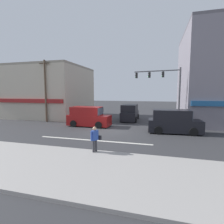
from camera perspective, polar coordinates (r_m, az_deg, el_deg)
The scene contains 10 objects.
ground_plane at distance 16.82m, azimuth -1.83°, elevation -6.15°, with size 120.00×120.00×0.00m, color #333335.
lane_marking_stripe at distance 13.61m, azimuth -6.21°, elevation -9.17°, with size 9.00×0.24×0.01m, color silver.
sidewalk_curb at distance 9.37m, azimuth -17.93°, elevation -16.28°, with size 40.00×5.00×0.16m, color #9E9993.
building_left_block at distance 28.85m, azimuth -19.62°, elevation 6.21°, with size 10.83×9.81×7.52m.
utility_pole_near_left at distance 23.14m, azimuth -20.92°, elevation 6.67°, with size 1.40×0.22×7.59m.
traffic_light_mast at distance 19.49m, azimuth 17.37°, elevation 8.00°, with size 4.86×0.83×6.20m.
van_crossing_center at distance 19.16m, azimuth -7.71°, elevation -1.62°, with size 4.63×2.10×2.11m.
van_waiting_far at distance 16.75m, azimuth 19.40°, elevation -3.07°, with size 4.69×2.22×2.11m.
van_crossing_rightbound at distance 22.96m, azimuth 5.86°, elevation -0.28°, with size 2.11×4.64×2.11m.
pedestrian_foreground_with_bag at distance 10.41m, azimuth -5.58°, elevation -8.63°, with size 0.53×0.63×1.67m.
Camera 1 is at (4.83, -15.70, 3.63)m, focal length 28.00 mm.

